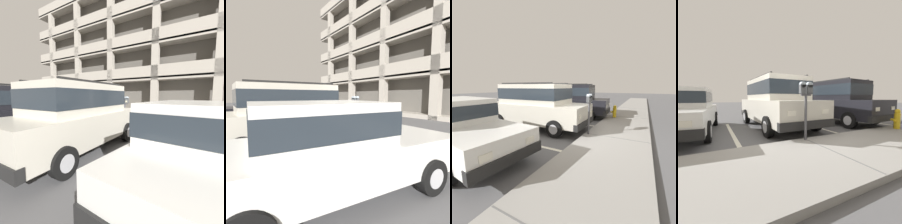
# 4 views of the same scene
# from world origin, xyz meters

# --- Properties ---
(ground_plane) EXTENTS (80.00, 80.00, 0.10)m
(ground_plane) POSITION_xyz_m (0.00, 0.00, -0.05)
(ground_plane) COLOR #565659
(sidewalk) EXTENTS (40.00, 2.20, 0.12)m
(sidewalk) POSITION_xyz_m (0.00, 1.30, 0.06)
(sidewalk) COLOR gray
(sidewalk) RESTS_ON ground_plane
(parking_stall_lines) EXTENTS (13.00, 4.80, 0.01)m
(parking_stall_lines) POSITION_xyz_m (1.61, -1.40, 0.00)
(parking_stall_lines) COLOR silver
(parking_stall_lines) RESTS_ON ground_plane
(silver_suv) EXTENTS (2.10, 4.82, 2.03)m
(silver_suv) POSITION_xyz_m (-0.18, -2.25, 1.09)
(silver_suv) COLOR beige
(silver_suv) RESTS_ON ground_plane
(red_sedan) EXTENTS (2.33, 4.93, 2.03)m
(red_sedan) POSITION_xyz_m (-3.34, -2.10, 1.09)
(red_sedan) COLOR black
(red_sedan) RESTS_ON ground_plane
(dark_hatchback) EXTENTS (2.10, 4.61, 1.54)m
(dark_hatchback) POSITION_xyz_m (3.01, -2.52, 0.82)
(dark_hatchback) COLOR silver
(dark_hatchback) RESTS_ON ground_plane
(parking_meter_near) EXTENTS (0.35, 0.12, 1.49)m
(parking_meter_near) POSITION_xyz_m (0.04, 0.35, 1.23)
(parking_meter_near) COLOR #47474C
(parking_meter_near) RESTS_ON sidewalk
(fire_hydrant) EXTENTS (0.30, 0.30, 0.70)m
(fire_hydrant) POSITION_xyz_m (-3.61, 0.65, 0.46)
(fire_hydrant) COLOR gold
(fire_hydrant) RESTS_ON sidewalk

